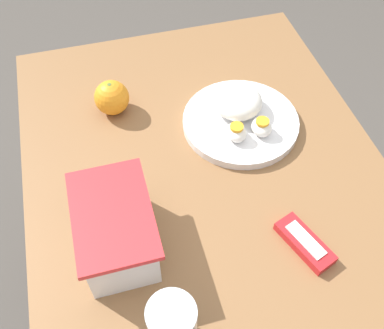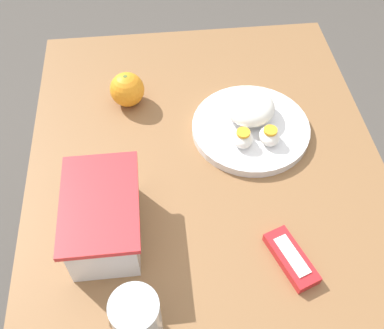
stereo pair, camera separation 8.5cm
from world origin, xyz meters
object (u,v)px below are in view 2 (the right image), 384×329
object	(u,v)px
candy_bar	(291,258)
drinking_glass	(137,321)
food_container	(104,219)
rice_plate	(251,122)
orange_fruit	(127,89)

from	to	relation	value
candy_bar	drinking_glass	xyz separation A→B (m)	(-0.10, 0.25, 0.05)
food_container	drinking_glass	bearing A→B (deg)	-164.19
rice_plate	candy_bar	size ratio (longest dim) A/B	2.05
food_container	drinking_glass	size ratio (longest dim) A/B	1.65
food_container	orange_fruit	xyz separation A→B (m)	(0.33, -0.04, -0.01)
orange_fruit	food_container	bearing A→B (deg)	172.47
drinking_glass	food_container	bearing A→B (deg)	15.81
orange_fruit	drinking_glass	size ratio (longest dim) A/B	0.64
rice_plate	candy_bar	world-z (taller)	rice_plate
food_container	rice_plate	size ratio (longest dim) A/B	0.79
orange_fruit	rice_plate	world-z (taller)	orange_fruit
drinking_glass	orange_fruit	bearing A→B (deg)	0.98
orange_fruit	candy_bar	bearing A→B (deg)	-147.42
candy_bar	drinking_glass	size ratio (longest dim) A/B	1.03
rice_plate	food_container	bearing A→B (deg)	126.49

